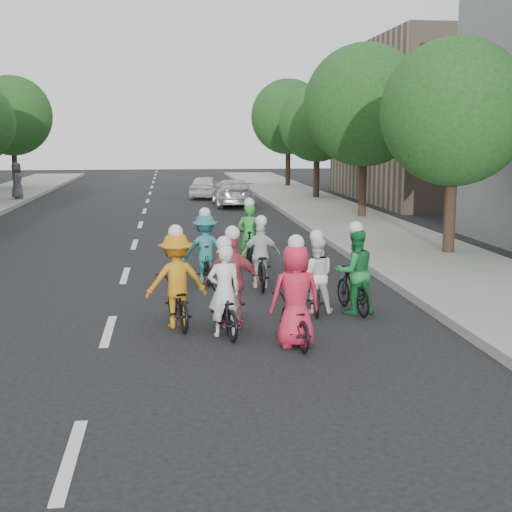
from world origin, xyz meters
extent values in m
plane|color=black|center=(0.00, 0.00, 0.00)|extent=(120.00, 120.00, 0.00)
cube|color=gray|center=(8.00, 10.00, 0.07)|extent=(4.00, 80.00, 0.15)
cube|color=#999993|center=(6.05, 10.00, 0.09)|extent=(0.18, 80.00, 0.18)
cube|color=gray|center=(16.00, 24.00, 4.00)|extent=(10.00, 14.00, 8.00)
cylinder|color=black|center=(-8.20, 33.00, 1.24)|extent=(0.32, 0.32, 2.48)
sphere|color=#1B4818|center=(-8.20, 33.00, 4.53)|extent=(4.80, 4.80, 4.80)
cylinder|color=black|center=(8.80, 6.60, 1.14)|extent=(0.32, 0.32, 2.27)
sphere|color=#1B4818|center=(8.80, 6.60, 3.97)|extent=(4.00, 4.00, 4.00)
cylinder|color=black|center=(8.80, 15.60, 1.24)|extent=(0.32, 0.32, 2.48)
sphere|color=#1B4818|center=(8.80, 15.60, 4.53)|extent=(4.80, 4.80, 4.80)
cylinder|color=black|center=(8.80, 24.60, 1.14)|extent=(0.32, 0.32, 2.27)
sphere|color=#1B4818|center=(8.80, 24.60, 3.97)|extent=(4.00, 4.00, 4.00)
cylinder|color=black|center=(8.80, 33.60, 1.24)|extent=(0.32, 0.32, 2.48)
sphere|color=#1B4818|center=(8.80, 33.60, 4.53)|extent=(4.80, 4.80, 4.80)
imported|color=black|center=(1.98, -0.41, 0.42)|extent=(0.82, 1.65, 0.83)
imported|color=white|center=(1.98, -0.51, 0.78)|extent=(0.62, 0.47, 1.56)
sphere|color=silver|center=(1.98, -0.51, 1.58)|extent=(0.26, 0.26, 0.26)
imported|color=black|center=(4.56, 0.81, 0.45)|extent=(0.66, 1.55, 0.90)
imported|color=#1B7A36|center=(4.56, 0.71, 0.81)|extent=(0.88, 0.73, 1.63)
sphere|color=silver|center=(4.56, 0.71, 1.65)|extent=(0.26, 0.26, 0.26)
imported|color=black|center=(1.19, 0.25, 0.44)|extent=(0.88, 1.75, 0.88)
imported|color=orange|center=(1.19, 0.15, 0.84)|extent=(1.18, 0.81, 1.68)
sphere|color=silver|center=(1.19, 0.15, 1.70)|extent=(0.26, 0.26, 0.26)
imported|color=black|center=(2.17, 0.09, 0.56)|extent=(0.86, 1.92, 1.11)
imported|color=#B9414C|center=(2.17, -0.01, 0.83)|extent=(1.03, 0.58, 1.66)
sphere|color=silver|center=(2.17, -0.01, 1.68)|extent=(0.26, 0.26, 0.26)
imported|color=black|center=(3.07, -1.16, 0.40)|extent=(0.69, 1.56, 0.80)
imported|color=red|center=(3.07, -1.26, 0.83)|extent=(0.87, 0.62, 1.67)
sphere|color=silver|center=(3.07, -1.26, 1.69)|extent=(0.26, 0.26, 0.26)
imported|color=black|center=(3.10, 5.78, 0.48)|extent=(0.51, 1.62, 0.97)
imported|color=green|center=(3.10, 5.68, 0.82)|extent=(0.61, 0.41, 1.65)
sphere|color=silver|center=(3.10, 5.68, 1.67)|extent=(0.26, 0.26, 0.26)
imported|color=black|center=(3.85, 0.99, 0.42)|extent=(0.77, 1.66, 0.84)
imported|color=white|center=(3.85, 0.89, 0.73)|extent=(0.77, 0.64, 1.45)
sphere|color=silver|center=(3.85, 0.89, 1.47)|extent=(0.26, 0.26, 0.26)
imported|color=black|center=(1.89, 3.92, 0.46)|extent=(0.55, 1.55, 0.91)
imported|color=teal|center=(1.89, 3.82, 0.80)|extent=(1.08, 0.67, 1.60)
sphere|color=silver|center=(1.89, 3.82, 1.62)|extent=(0.26, 0.26, 0.26)
imported|color=black|center=(3.10, 3.36, 0.49)|extent=(0.76, 1.91, 0.99)
imported|color=silver|center=(3.10, 3.26, 0.74)|extent=(0.88, 0.41, 1.47)
sphere|color=silver|center=(3.10, 3.26, 1.49)|extent=(0.26, 0.26, 0.26)
imported|color=#BBBAC0|center=(4.13, 21.92, 0.63)|extent=(1.80, 4.38, 1.27)
imported|color=silver|center=(3.09, 26.35, 0.61)|extent=(2.15, 3.82, 1.23)
imported|color=#4E4C58|center=(-6.56, 25.33, 1.07)|extent=(0.59, 0.90, 1.85)
camera|label=1|loc=(1.08, -12.20, 3.36)|focal=50.00mm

